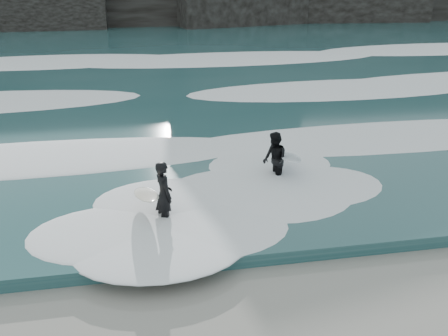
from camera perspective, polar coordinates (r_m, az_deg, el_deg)
The scene contains 6 objects.
sea at distance 34.71m, azimuth -8.73°, elevation 13.02°, with size 90.00×52.00×0.30m, color #22494C.
foam_near at distance 15.23m, azimuth -5.85°, elevation 2.01°, with size 60.00×3.20×0.20m, color white.
foam_mid at distance 21.92m, azimuth -7.44°, elevation 8.35°, with size 60.00×4.00×0.24m, color white.
foam_far at distance 30.72m, azimuth -8.47°, elevation 12.40°, with size 60.00×4.80×0.30m, color white.
surfer_left at distance 11.40m, azimuth -7.30°, elevation -3.05°, with size 1.04×1.92×1.62m.
surfer_right at distance 13.52m, azimuth 6.03°, elevation 0.97°, with size 1.13×1.97×1.53m.
Camera 1 is at (-1.01, -5.25, 5.69)m, focal length 40.00 mm.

